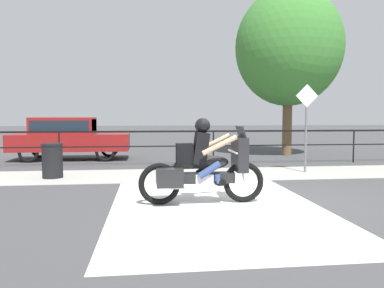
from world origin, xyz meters
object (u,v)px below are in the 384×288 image
tree_behind_sign (289,48)px  parked_car (68,136)px  street_sign (306,118)px  trash_bin (52,161)px  motorcycle (203,166)px

tree_behind_sign → parked_car: bearing=-175.8°
street_sign → trash_bin: bearing=-178.8°
trash_bin → street_sign: (7.13, 0.15, 1.13)m
trash_bin → street_sign: street_sign is taller
motorcycle → street_sign: street_sign is taller
trash_bin → motorcycle: bearing=-43.5°
parked_car → street_sign: size_ratio=1.68×
street_sign → motorcycle: bearing=-135.4°
trash_bin → tree_behind_sign: 10.57m
trash_bin → tree_behind_sign: size_ratio=0.13×
motorcycle → trash_bin: (-3.56, 3.37, -0.24)m
tree_behind_sign → motorcycle: bearing=-120.2°
street_sign → tree_behind_sign: tree_behind_sign is taller
parked_car → trash_bin: size_ratio=4.65×
trash_bin → street_sign: bearing=1.2°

